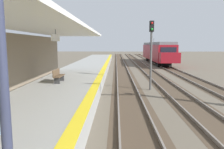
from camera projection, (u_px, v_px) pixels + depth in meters
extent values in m
cube|color=#999993|center=(69.00, 84.00, 16.61)|extent=(5.00, 80.00, 0.90)
cube|color=yellow|center=(99.00, 79.00, 16.50)|extent=(0.50, 80.00, 0.01)
cube|color=silver|center=(34.00, 24.00, 9.63)|extent=(4.40, 24.00, 0.16)
cylinder|color=#2D334C|center=(6.00, 131.00, 3.36)|extent=(0.16, 0.16, 4.27)
cube|color=white|center=(56.00, 38.00, 11.67)|extent=(0.08, 1.40, 0.36)
cylinder|color=#333333|center=(55.00, 32.00, 11.63)|extent=(0.03, 0.03, 0.27)
cube|color=#4C3D2D|center=(125.00, 82.00, 20.55)|extent=(2.34, 120.00, 0.01)
cube|color=slate|center=(117.00, 81.00, 20.55)|extent=(0.08, 120.00, 0.15)
cube|color=slate|center=(133.00, 81.00, 20.53)|extent=(0.08, 120.00, 0.15)
cube|color=#4C3D2D|center=(161.00, 82.00, 20.49)|extent=(2.34, 120.00, 0.01)
cube|color=slate|center=(153.00, 81.00, 20.49)|extent=(0.08, 120.00, 0.15)
cube|color=slate|center=(169.00, 81.00, 20.47)|extent=(0.08, 120.00, 0.15)
cube|color=#4C3D2D|center=(197.00, 82.00, 20.43)|extent=(2.34, 120.00, 0.01)
cube|color=slate|center=(190.00, 81.00, 20.43)|extent=(0.08, 120.00, 0.15)
cube|color=slate|center=(205.00, 81.00, 20.41)|extent=(0.08, 120.00, 0.15)
cube|color=maroon|center=(157.00, 52.00, 40.73)|extent=(2.90, 18.00, 2.70)
cube|color=slate|center=(157.00, 44.00, 40.52)|extent=(2.67, 18.00, 0.44)
cube|color=black|center=(168.00, 51.00, 31.74)|extent=(2.32, 0.06, 1.21)
cube|color=maroon|center=(170.00, 58.00, 31.09)|extent=(2.78, 1.60, 1.49)
cube|color=black|center=(165.00, 50.00, 40.65)|extent=(0.04, 15.84, 0.86)
cylinder|color=#333333|center=(154.00, 40.00, 43.99)|extent=(0.06, 0.06, 0.90)
cube|color=black|center=(163.00, 64.00, 35.17)|extent=(2.18, 2.20, 0.72)
cube|color=black|center=(152.00, 59.00, 46.76)|extent=(2.18, 2.20, 0.72)
cylinder|color=#99B7DB|center=(1.00, 121.00, 4.07)|extent=(0.09, 0.09, 0.50)
cylinder|color=#4C4C4C|center=(151.00, 61.00, 16.47)|extent=(0.16, 0.16, 4.40)
cube|color=black|center=(152.00, 26.00, 16.12)|extent=(0.32, 0.24, 0.80)
sphere|color=red|center=(152.00, 23.00, 15.95)|extent=(0.16, 0.16, 0.16)
sphere|color=green|center=(152.00, 29.00, 16.01)|extent=(0.16, 0.16, 0.16)
cube|color=brown|center=(59.00, 76.00, 14.88)|extent=(0.44, 1.60, 0.06)
cube|color=brown|center=(56.00, 72.00, 14.85)|extent=(0.06, 1.60, 0.40)
cube|color=#333333|center=(57.00, 80.00, 14.31)|extent=(0.36, 0.08, 0.44)
cube|color=#333333|center=(61.00, 78.00, 15.50)|extent=(0.36, 0.08, 0.44)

